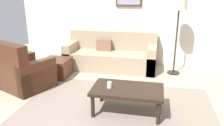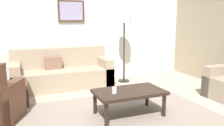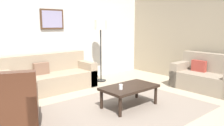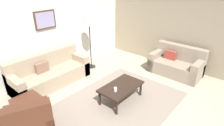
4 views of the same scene
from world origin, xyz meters
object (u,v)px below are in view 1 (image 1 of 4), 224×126
at_px(armchair_leather, 24,74).
at_px(cup, 109,85).
at_px(coffee_table, 127,91).
at_px(ottoman, 57,68).
at_px(lamp_standing, 179,12).
at_px(couch_main, 111,56).

relative_size(armchair_leather, cup, 10.84).
relative_size(coffee_table, cup, 11.36).
height_order(armchair_leather, ottoman, armchair_leather).
xyz_separation_m(coffee_table, lamp_standing, (0.81, 1.94, 1.05)).
distance_m(ottoman, cup, 1.97).
distance_m(armchair_leather, cup, 1.88).
xyz_separation_m(armchair_leather, coffee_table, (2.08, -0.46, 0.05)).
height_order(armchair_leather, cup, armchair_leather).
bearing_deg(cup, lamp_standing, 61.18).
bearing_deg(lamp_standing, couch_main, 174.45).
distance_m(couch_main, ottoman, 1.37).
xyz_separation_m(couch_main, lamp_standing, (1.50, -0.15, 1.11)).
relative_size(ottoman, lamp_standing, 0.33).
height_order(ottoman, coffee_table, coffee_table).
bearing_deg(cup, couch_main, 100.99).
xyz_separation_m(couch_main, cup, (0.41, -2.13, 0.16)).
xyz_separation_m(couch_main, ottoman, (-1.07, -0.86, -0.10)).
relative_size(armchair_leather, coffee_table, 0.95).
bearing_deg(couch_main, cup, -79.01).
height_order(ottoman, lamp_standing, lamp_standing).
bearing_deg(coffee_table, ottoman, 145.14).
distance_m(couch_main, cup, 2.17).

